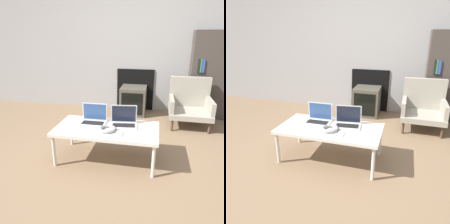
# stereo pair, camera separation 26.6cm
# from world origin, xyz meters

# --- Properties ---
(ground_plane) EXTENTS (14.00, 14.00, 0.00)m
(ground_plane) POSITION_xyz_m (0.00, 0.00, 0.00)
(ground_plane) COLOR #7A6047
(wall_back) EXTENTS (7.00, 0.08, 2.60)m
(wall_back) POSITION_xyz_m (0.00, 2.21, 1.29)
(wall_back) COLOR #999999
(wall_back) RESTS_ON ground_plane
(table) EXTENTS (1.17, 0.60, 0.41)m
(table) POSITION_xyz_m (0.00, 0.23, 0.37)
(table) COLOR silver
(table) RESTS_ON ground_plane
(laptop_left) EXTENTS (0.31, 0.22, 0.23)m
(laptop_left) POSITION_xyz_m (-0.19, 0.34, 0.46)
(laptop_left) COLOR silver
(laptop_left) RESTS_ON table
(laptop_right) EXTENTS (0.33, 0.25, 0.23)m
(laptop_right) POSITION_xyz_m (0.18, 0.34, 0.46)
(laptop_right) COLOR silver
(laptop_right) RESTS_ON table
(headphones) EXTENTS (0.20, 0.20, 0.04)m
(headphones) POSITION_xyz_m (0.03, 0.15, 0.43)
(headphones) COLOR gray
(headphones) RESTS_ON table
(phone) EXTENTS (0.07, 0.14, 0.01)m
(phone) POSITION_xyz_m (0.17, 0.09, 0.41)
(phone) COLOR silver
(phone) RESTS_ON table
(tv) EXTENTS (0.46, 0.50, 0.51)m
(tv) POSITION_xyz_m (0.12, 1.91, 0.25)
(tv) COLOR #4C473D
(tv) RESTS_ON ground_plane
(armchair) EXTENTS (0.64, 0.62, 0.76)m
(armchair) POSITION_xyz_m (1.07, 1.58, 0.37)
(armchair) COLOR gray
(armchair) RESTS_ON ground_plane
(bookshelf) EXTENTS (0.69, 0.32, 1.48)m
(bookshelf) POSITION_xyz_m (1.43, 2.01, 0.74)
(bookshelf) COLOR #3F3833
(bookshelf) RESTS_ON ground_plane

